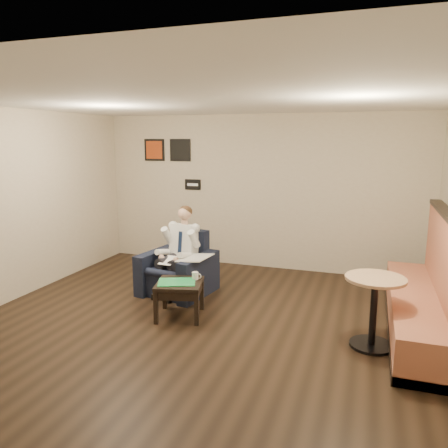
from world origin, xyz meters
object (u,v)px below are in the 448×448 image
(smartphone, at_px, (186,278))
(coffee_mug, at_px, (195,276))
(side_table, at_px, (180,299))
(banquette, at_px, (421,275))
(seated_man, at_px, (173,255))
(green_folder, at_px, (177,282))
(armchair, at_px, (177,264))
(cafe_table, at_px, (373,312))

(smartphone, bearing_deg, coffee_mug, -7.10)
(side_table, bearing_deg, banquette, 9.95)
(seated_man, distance_m, side_table, 0.94)
(seated_man, relative_size, coffee_mug, 12.50)
(seated_man, height_order, coffee_mug, seated_man)
(banquette, bearing_deg, smartphone, -173.42)
(side_table, bearing_deg, green_folder, -132.06)
(green_folder, bearing_deg, coffee_mug, 47.94)
(side_table, bearing_deg, smartphone, 86.90)
(armchair, distance_m, banquette, 3.43)
(armchair, distance_m, smartphone, 0.80)
(armchair, xyz_separation_m, seated_man, (-0.02, -0.12, 0.17))
(banquette, bearing_deg, side_table, -170.05)
(seated_man, xyz_separation_m, banquette, (3.43, -0.21, 0.09))
(armchair, bearing_deg, seated_man, -90.00)
(coffee_mug, xyz_separation_m, banquette, (2.82, 0.35, 0.19))
(smartphone, bearing_deg, green_folder, -103.96)
(green_folder, xyz_separation_m, coffee_mug, (0.18, 0.20, 0.04))
(green_folder, xyz_separation_m, smartphone, (0.04, 0.21, -0.00))
(armchair, bearing_deg, green_folder, -56.36)
(seated_man, distance_m, banquette, 3.43)
(armchair, bearing_deg, coffee_mug, -40.12)
(seated_man, xyz_separation_m, side_table, (0.44, -0.73, -0.40))
(seated_man, distance_m, cafe_table, 3.02)
(side_table, relative_size, smartphone, 3.93)
(coffee_mug, xyz_separation_m, cafe_table, (2.30, -0.25, -0.12))
(green_folder, distance_m, smartphone, 0.21)
(banquette, relative_size, cafe_table, 3.42)
(green_folder, bearing_deg, armchair, 114.44)
(armchair, bearing_deg, cafe_table, -8.69)
(side_table, distance_m, coffee_mug, 0.38)
(coffee_mug, relative_size, banquette, 0.04)
(coffee_mug, height_order, cafe_table, cafe_table)
(armchair, relative_size, banquette, 0.34)
(smartphone, bearing_deg, cafe_table, -10.32)
(side_table, relative_size, cafe_table, 0.71)
(green_folder, height_order, cafe_table, cafe_table)
(green_folder, height_order, coffee_mug, coffee_mug)
(coffee_mug, height_order, banquette, banquette)
(smartphone, bearing_deg, banquette, 2.33)
(green_folder, distance_m, cafe_table, 2.48)
(cafe_table, bearing_deg, coffee_mug, 173.72)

